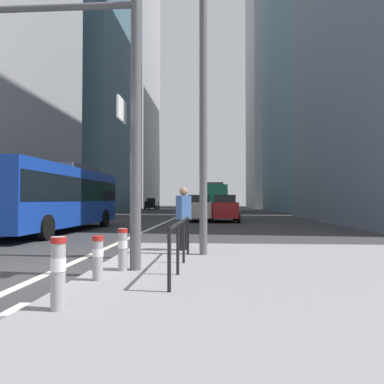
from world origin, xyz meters
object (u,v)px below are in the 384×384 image
(city_bus_red_receding, at_px, (215,198))
(bollard_left, at_px, (58,269))
(city_bus_red_distant, at_px, (215,199))
(street_lamp_post, at_px, (203,57))
(car_receding_far, at_px, (224,208))
(bollard_back, at_px, (123,247))
(bollard_right, at_px, (98,255))
(car_oncoming_mid, at_px, (152,204))
(traffic_signal_gantry, at_px, (52,78))
(pedestrian_waiting, at_px, (184,215))
(city_bus_blue_oncoming, at_px, (58,194))
(car_receding_near, at_px, (199,208))

(city_bus_red_receding, distance_m, bollard_left, 35.30)
(city_bus_red_distant, distance_m, street_lamp_post, 53.13)
(car_receding_far, distance_m, bollard_left, 21.79)
(street_lamp_post, relative_size, bollard_back, 9.57)
(bollard_right, bearing_deg, bollard_back, 76.27)
(car_oncoming_mid, xyz_separation_m, street_lamp_post, (10.54, -52.03, 4.29))
(traffic_signal_gantry, bearing_deg, bollard_back, -3.22)
(pedestrian_waiting, bearing_deg, city_bus_red_distant, 88.99)
(street_lamp_post, distance_m, bollard_left, 6.86)
(city_bus_red_receding, height_order, bollard_left, city_bus_red_receding)
(bollard_left, xyz_separation_m, pedestrian_waiting, (1.12, 5.57, 0.47))
(car_oncoming_mid, bearing_deg, bollard_left, -81.15)
(car_oncoming_mid, bearing_deg, pedestrian_waiting, -79.00)
(car_oncoming_mid, distance_m, traffic_signal_gantry, 54.75)
(city_bus_blue_oncoming, xyz_separation_m, car_receding_near, (6.52, 9.37, -0.85))
(city_bus_red_distant, relative_size, bollard_back, 14.03)
(car_receding_far, xyz_separation_m, bollard_back, (-2.48, -19.05, -0.37))
(bollard_back, height_order, pedestrian_waiting, pedestrian_waiting)
(city_bus_blue_oncoming, relative_size, car_receding_far, 2.65)
(city_bus_red_receding, distance_m, bollard_back, 32.71)
(city_bus_red_receding, bearing_deg, city_bus_red_distant, 89.92)
(car_receding_near, height_order, bollard_back, car_receding_near)
(city_bus_red_receding, xyz_separation_m, bollard_back, (-1.85, -32.64, -1.22))
(bollard_left, bearing_deg, car_oncoming_mid, 98.85)
(bollard_left, distance_m, bollard_right, 1.71)
(bollard_right, xyz_separation_m, bollard_back, (0.21, 0.88, 0.04))
(city_bus_blue_oncoming, height_order, car_oncoming_mid, city_bus_blue_oncoming)
(city_bus_blue_oncoming, height_order, traffic_signal_gantry, traffic_signal_gantry)
(traffic_signal_gantry, bearing_deg, city_bus_red_distant, 86.48)
(city_bus_red_receding, bearing_deg, car_receding_far, -87.37)
(car_oncoming_mid, bearing_deg, bollard_back, -80.57)
(city_bus_blue_oncoming, relative_size, city_bus_red_receding, 1.03)
(car_receding_far, height_order, traffic_signal_gantry, traffic_signal_gantry)
(car_receding_near, distance_m, bollard_left, 21.94)
(car_receding_far, height_order, bollard_left, car_receding_far)
(traffic_signal_gantry, height_order, street_lamp_post, street_lamp_post)
(street_lamp_post, bearing_deg, traffic_signal_gantry, -145.19)
(car_oncoming_mid, distance_m, bollard_left, 57.50)
(city_bus_red_distant, xyz_separation_m, traffic_signal_gantry, (-3.40, -55.14, 2.23))
(bollard_left, xyz_separation_m, bollard_right, (-0.05, 1.71, -0.08))
(bollard_left, bearing_deg, pedestrian_waiting, 78.65)
(city_bus_red_receding, xyz_separation_m, traffic_signal_gantry, (-3.36, -32.55, 2.23))
(car_receding_far, bearing_deg, pedestrian_waiting, -95.40)
(city_bus_red_receding, relative_size, bollard_left, 11.55)
(car_oncoming_mid, bearing_deg, car_receding_near, -74.48)
(car_oncoming_mid, xyz_separation_m, bollard_back, (9.01, -54.24, -0.37))
(city_bus_red_receding, distance_m, pedestrian_waiting, 29.68)
(bollard_back, distance_m, pedestrian_waiting, 3.18)
(city_bus_red_receding, bearing_deg, street_lamp_post, -90.59)
(car_oncoming_mid, bearing_deg, city_bus_red_receding, -63.31)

